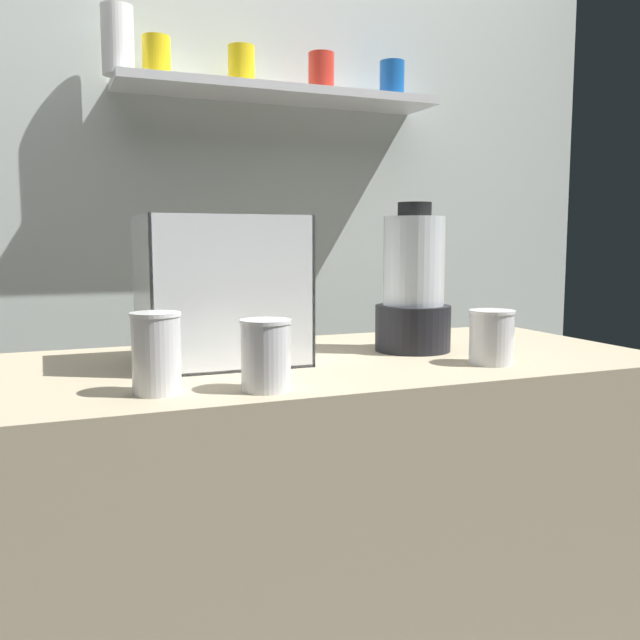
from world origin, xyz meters
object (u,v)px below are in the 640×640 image
juice_cup_pomegranate_far_left (156,359)px  juice_cup_carrot_left (266,357)px  carrot_display_bin (218,317)px  blender_pitcher (413,290)px  juice_cup_pomegranate_middle (491,339)px

juice_cup_pomegranate_far_left → juice_cup_carrot_left: 0.17m
carrot_display_bin → juice_cup_carrot_left: (0.01, -0.27, -0.04)m
carrot_display_bin → juice_cup_pomegranate_far_left: 0.28m
carrot_display_bin → blender_pitcher: 0.43m
carrot_display_bin → juice_cup_pomegranate_far_left: carrot_display_bin is taller
carrot_display_bin → blender_pitcher: blender_pitcher is taller
blender_pitcher → juice_cup_carrot_left: blender_pitcher is taller
blender_pitcher → juice_cup_carrot_left: (-0.42, -0.26, -0.08)m
blender_pitcher → juice_cup_pomegranate_middle: size_ratio=3.04×
juice_cup_carrot_left → juice_cup_pomegranate_middle: juice_cup_carrot_left is taller
blender_pitcher → juice_cup_pomegranate_far_left: size_ratio=2.49×
juice_cup_carrot_left → juice_cup_pomegranate_middle: bearing=7.3°
carrot_display_bin → blender_pitcher: size_ratio=0.95×
blender_pitcher → carrot_display_bin: bearing=178.8°
blender_pitcher → juice_cup_carrot_left: 0.50m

